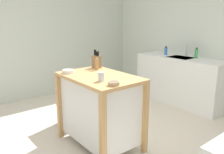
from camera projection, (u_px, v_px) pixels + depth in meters
ground_plane at (98, 147)px, 2.98m from camera, size 6.09×6.09×0.00m
wall_back at (212, 35)px, 4.21m from camera, size 4.85×0.10×2.60m
wall_left at (69, 32)px, 5.08m from camera, size 0.10×3.14×2.60m
kitchen_island at (100, 107)px, 2.93m from camera, size 1.04×0.69×0.92m
knife_block at (97, 61)px, 3.26m from camera, size 0.11×0.09×0.25m
bowl_stoneware_deep at (114, 83)px, 2.42m from camera, size 0.12×0.12×0.04m
bowl_ceramic_wide at (68, 71)px, 2.96m from camera, size 0.15×0.15×0.04m
drinking_cup at (101, 77)px, 2.57m from camera, size 0.07×0.07×0.10m
pepper_grinder at (97, 64)px, 3.12m from camera, size 0.04×0.04×0.17m
trash_bin at (70, 105)px, 3.55m from camera, size 0.36×0.28×0.63m
sink_counter at (180, 80)px, 4.48m from camera, size 1.73×0.60×0.88m
sink_faucet at (186, 51)px, 4.43m from camera, size 0.02×0.02×0.22m
bottle_hand_soap at (166, 51)px, 4.62m from camera, size 0.06×0.06×0.17m
bottle_dish_soap at (196, 53)px, 4.22m from camera, size 0.06×0.06×0.19m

